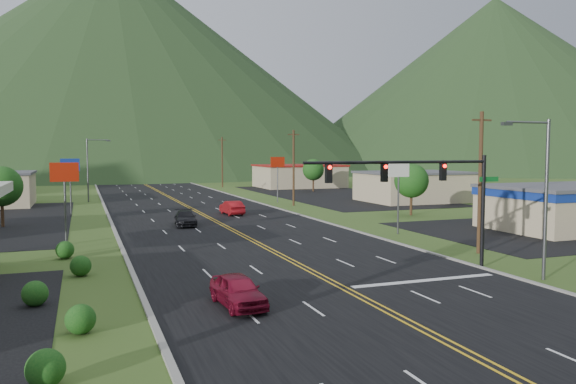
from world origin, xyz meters
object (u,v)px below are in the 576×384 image
object	(u,v)px
traffic_signal	(428,183)
streetlight_east	(542,188)
car_dark_mid	(185,219)
car_red_far	(232,208)
streetlight_west	(90,166)
car_red_near	(238,291)

from	to	relation	value
traffic_signal	streetlight_east	size ratio (longest dim) A/B	1.46
car_dark_mid	car_red_far	xyz separation A→B (m)	(6.60, 7.64, 0.07)
streetlight_east	car_dark_mid	distance (m)	33.52
car_dark_mid	car_red_far	bearing A→B (deg)	55.27
car_dark_mid	traffic_signal	bearing A→B (deg)	-62.80
traffic_signal	streetlight_east	world-z (taller)	streetlight_east
streetlight_east	car_dark_mid	xyz separation A→B (m)	(-14.65, 29.81, -4.47)
car_red_far	streetlight_west	bearing A→B (deg)	-60.13
car_dark_mid	car_red_far	size ratio (longest dim) A/B	1.03
traffic_signal	streetlight_east	bearing A→B (deg)	-40.39
car_dark_mid	car_red_near	bearing A→B (deg)	-89.08
traffic_signal	car_dark_mid	size ratio (longest dim) A/B	2.69
streetlight_east	traffic_signal	bearing A→B (deg)	139.61
streetlight_west	car_red_far	distance (m)	27.33
streetlight_west	car_red_near	size ratio (longest dim) A/B	2.07
streetlight_west	car_red_near	distance (m)	59.80
car_dark_mid	car_red_far	distance (m)	10.09
streetlight_east	car_dark_mid	bearing A→B (deg)	116.18
car_red_near	car_red_far	world-z (taller)	car_red_far
traffic_signal	streetlight_west	distance (m)	58.88
streetlight_east	car_dark_mid	world-z (taller)	streetlight_east
traffic_signal	car_red_near	xyz separation A→B (m)	(-12.61, -3.37, -4.59)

